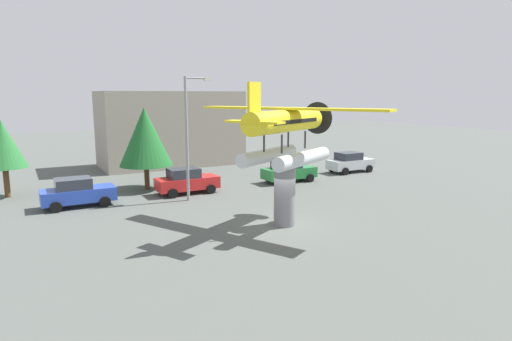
% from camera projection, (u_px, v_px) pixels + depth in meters
% --- Properties ---
extents(ground_plane, '(140.00, 140.00, 0.00)m').
position_uv_depth(ground_plane, '(284.00, 225.00, 22.35)').
color(ground_plane, '#515651').
extents(display_pedestal, '(1.10, 1.10, 3.21)m').
position_uv_depth(display_pedestal, '(285.00, 195.00, 22.07)').
color(display_pedestal, slate).
rests_on(display_pedestal, ground).
extents(floatplane_monument, '(7.12, 9.76, 4.00)m').
position_uv_depth(floatplane_monument, '(287.00, 131.00, 21.62)').
color(floatplane_monument, silver).
rests_on(floatplane_monument, display_pedestal).
extents(car_near_blue, '(4.20, 2.02, 1.76)m').
position_uv_depth(car_near_blue, '(77.00, 192.00, 25.88)').
color(car_near_blue, '#2847B7').
rests_on(car_near_blue, ground).
extents(car_mid_red, '(4.20, 2.02, 1.76)m').
position_uv_depth(car_mid_red, '(187.00, 181.00, 29.36)').
color(car_mid_red, red).
rests_on(car_mid_red, ground).
extents(car_far_green, '(4.20, 2.02, 1.76)m').
position_uv_depth(car_far_green, '(288.00, 171.00, 33.29)').
color(car_far_green, '#237A38').
rests_on(car_far_green, ground).
extents(car_distant_silver, '(4.20, 2.02, 1.76)m').
position_uv_depth(car_distant_silver, '(350.00, 162.00, 37.52)').
color(car_distant_silver, silver).
rests_on(car_distant_silver, ground).
extents(streetlight_primary, '(1.84, 0.28, 7.78)m').
position_uv_depth(streetlight_primary, '(190.00, 129.00, 26.91)').
color(streetlight_primary, gray).
rests_on(streetlight_primary, ground).
extents(storefront_building, '(13.00, 6.23, 7.00)m').
position_uv_depth(storefront_building, '(171.00, 128.00, 41.27)').
color(storefront_building, '#9E9384').
rests_on(storefront_building, ground).
extents(tree_west, '(2.80, 2.80, 5.08)m').
position_uv_depth(tree_west, '(3.00, 144.00, 27.82)').
color(tree_west, brown).
rests_on(tree_west, ground).
extents(tree_east, '(3.70, 3.70, 5.82)m').
position_uv_depth(tree_east, '(145.00, 137.00, 30.28)').
color(tree_east, brown).
rests_on(tree_east, ground).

